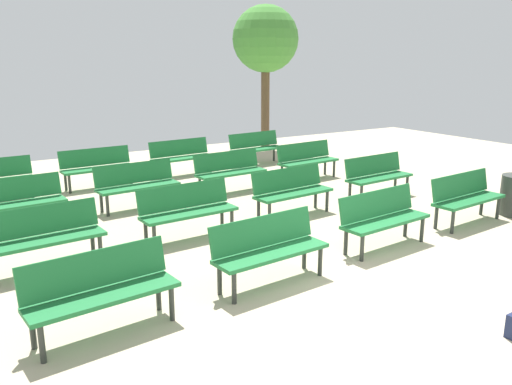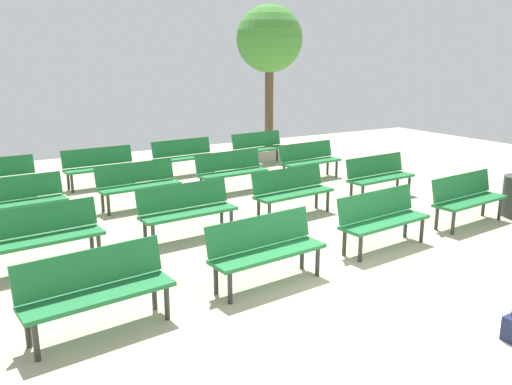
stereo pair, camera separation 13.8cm
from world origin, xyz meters
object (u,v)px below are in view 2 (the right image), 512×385
at_px(bench_r0_c3, 467,196).
at_px(bench_r1_c0, 42,233).
at_px(bench_r0_c1, 265,246).
at_px(bench_r2_c2, 231,169).
at_px(bench_r0_c0, 96,286).
at_px(bench_r0_c2, 382,216).
at_px(bench_r2_c3, 309,158).
at_px(bench_r3_c1, 100,165).
at_px(bench_r2_c0, 16,199).
at_px(tree_0, 269,40).
at_px(bench_r3_c2, 184,155).
at_px(bench_r1_c2, 292,189).
at_px(bench_r1_c3, 379,174).
at_px(bench_r2_c1, 138,182).
at_px(bench_r3_c3, 259,146).
at_px(bench_r1_c1, 187,207).

relative_size(bench_r0_c3, bench_r1_c0, 1.00).
distance_m(bench_r0_c1, bench_r2_c2, 4.88).
xyz_separation_m(bench_r0_c0, bench_r0_c2, (4.42, 0.32, 0.00)).
xyz_separation_m(bench_r0_c2, bench_r2_c3, (1.88, 4.41, 0.00)).
xyz_separation_m(bench_r0_c1, bench_r3_c1, (-0.42, 6.46, 0.00)).
distance_m(bench_r2_c0, tree_0, 9.82).
bearing_deg(bench_r0_c3, bench_r3_c2, 108.30).
xyz_separation_m(bench_r1_c0, bench_r1_c2, (4.41, 0.30, 0.00)).
relative_size(bench_r0_c1, bench_r2_c3, 1.00).
height_order(bench_r1_c3, tree_0, tree_0).
relative_size(bench_r0_c3, bench_r1_c2, 1.00).
relative_size(bench_r1_c2, bench_r2_c0, 1.00).
bearing_deg(bench_r2_c0, bench_r0_c3, -33.75).
distance_m(bench_r3_c1, bench_r3_c2, 2.16).
bearing_deg(bench_r1_c0, bench_r0_c1, -45.21).
relative_size(bench_r0_c0, bench_r2_c1, 1.01).
height_order(bench_r0_c1, tree_0, tree_0).
xyz_separation_m(bench_r0_c0, bench_r2_c0, (-0.25, 4.30, 0.00)).
height_order(bench_r1_c2, bench_r3_c3, same).
bearing_deg(bench_r3_c2, bench_r0_c0, -124.33).
bearing_deg(bench_r3_c3, bench_r0_c0, -137.63).
bearing_deg(bench_r1_c3, tree_0, 74.59).
bearing_deg(bench_r1_c1, bench_r2_c0, 135.86).
relative_size(bench_r2_c3, bench_r3_c1, 1.01).
bearing_deg(bench_r2_c1, bench_r3_c1, 91.04).
xyz_separation_m(bench_r0_c3, bench_r3_c2, (-2.65, 6.31, 0.00)).
bearing_deg(bench_r1_c1, bench_r2_c1, 89.33).
distance_m(bench_r1_c0, bench_r2_c0, 2.15).
bearing_deg(bench_r2_c2, bench_r1_c2, -90.27).
relative_size(bench_r2_c1, bench_r3_c3, 0.99).
xyz_separation_m(bench_r2_c3, bench_r3_c3, (-0.10, 2.16, 0.00)).
xyz_separation_m(bench_r1_c1, bench_r3_c3, (4.16, 4.59, 0.00)).
bearing_deg(bench_r0_c0, bench_r2_c1, 60.73).
distance_m(bench_r0_c2, bench_r1_c1, 3.09).
distance_m(bench_r1_c1, bench_r3_c1, 4.28).
relative_size(bench_r1_c2, bench_r2_c3, 1.00).
bearing_deg(bench_r3_c2, bench_r3_c3, -0.63).
xyz_separation_m(bench_r2_c2, bench_r3_c2, (-0.19, 2.14, 0.00)).
bearing_deg(bench_r2_c1, bench_r3_c2, 45.43).
distance_m(bench_r1_c1, bench_r2_c0, 3.05).
bearing_deg(bench_r3_c2, bench_r2_c0, -153.80).
distance_m(bench_r0_c1, bench_r2_c3, 6.19).
bearing_deg(tree_0, bench_r0_c1, -122.53).
relative_size(bench_r2_c3, bench_r3_c2, 1.00).
height_order(bench_r1_c3, bench_r2_c1, same).
relative_size(bench_r2_c0, bench_r3_c3, 0.99).
height_order(bench_r3_c1, bench_r3_c2, same).
distance_m(bench_r1_c2, bench_r2_c1, 3.02).
bearing_deg(bench_r1_c2, bench_r3_c3, 60.95).
relative_size(bench_r1_c0, tree_0, 0.37).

